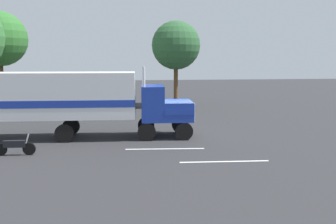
{
  "coord_description": "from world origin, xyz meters",
  "views": [
    {
      "loc": [
        -3.3,
        -22.46,
        4.99
      ],
      "look_at": [
        -0.64,
        -0.33,
        1.6
      ],
      "focal_mm": 37.64,
      "sensor_mm": 36.0,
      "label": 1
    }
  ],
  "objects": [
    {
      "name": "motorcycle",
      "position": [
        -9.08,
        -3.85,
        0.48
      ],
      "size": [
        2.11,
        0.29,
        1.12
      ],
      "color": "black",
      "rests_on": "ground_plane"
    },
    {
      "name": "person_bystander",
      "position": [
        -6.8,
        2.42,
        0.89
      ],
      "size": [
        0.39,
        0.48,
        1.63
      ],
      "color": "#2D3347",
      "rests_on": "ground_plane"
    },
    {
      "name": "semi_truck",
      "position": [
        -6.86,
        -0.09,
        2.52
      ],
      "size": [
        14.26,
        3.12,
        4.5
      ],
      "color": "#193399",
      "rests_on": "ground_plane"
    },
    {
      "name": "lane_stripe_near",
      "position": [
        -1.19,
        -3.5,
        0.01
      ],
      "size": [
        4.4,
        0.49,
        0.01
      ],
      "primitive_type": "cube",
      "rotation": [
        0.0,
        0.0,
        -0.08
      ],
      "color": "silver",
      "rests_on": "ground_plane"
    },
    {
      "name": "lane_stripe_mid",
      "position": [
        1.42,
        -6.28,
        0.01
      ],
      "size": [
        4.4,
        0.39,
        0.01
      ],
      "primitive_type": "cube",
      "rotation": [
        0.0,
        0.0,
        -0.05
      ],
      "color": "silver",
      "rests_on": "ground_plane"
    },
    {
      "name": "tree_left",
      "position": [
        1.96,
        14.38,
        6.33
      ],
      "size": [
        5.05,
        5.05,
        8.88
      ],
      "color": "brown",
      "rests_on": "ground_plane"
    },
    {
      "name": "ground_plane",
      "position": [
        0.0,
        0.0,
        0.0
      ],
      "size": [
        120.0,
        120.0,
        0.0
      ],
      "primitive_type": "plane",
      "color": "#2D2D30"
    },
    {
      "name": "parked_bus",
      "position": [
        -7.97,
        13.02,
        2.07
      ],
      "size": [
        11.11,
        3.08,
        3.4
      ],
      "color": "#BFB29E",
      "rests_on": "ground_plane"
    }
  ]
}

